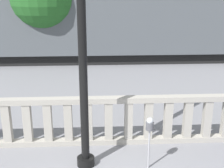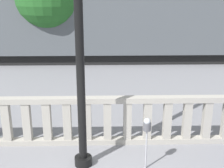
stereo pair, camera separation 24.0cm
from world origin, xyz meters
name	(u,v)px [view 1 (the left image)]	position (x,y,z in m)	size (l,w,h in m)	color
balustrade	(99,121)	(0.00, 2.88, 0.64)	(14.63, 0.24, 1.29)	#9E998E
lamppost	(82,38)	(-0.31, 1.89, 2.95)	(0.40, 0.40, 5.99)	black
parking_meter	(150,128)	(1.11, 1.70, 1.00)	(0.17, 0.17, 1.24)	#99999E
train_near	(68,28)	(-1.47, 12.06, 1.75)	(27.13, 2.73, 3.93)	black
train_far	(77,4)	(-1.78, 27.14, 1.93)	(24.79, 3.20, 4.29)	black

